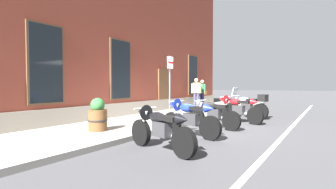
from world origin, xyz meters
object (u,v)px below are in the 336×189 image
at_px(motorcycle_blue_sport, 188,116).
at_px(motorcycle_red_sport, 236,108).
at_px(motorcycle_black_sport, 158,126).
at_px(parking_sign, 170,79).
at_px(pedestrian_tan_coat, 196,91).
at_px(barrel_planter, 98,116).
at_px(motorcycle_black_naked, 213,114).
at_px(motorcycle_silver_touring, 248,105).
at_px(pedestrian_striped_shirt, 202,92).

height_order(motorcycle_blue_sport, motorcycle_red_sport, motorcycle_blue_sport).
height_order(motorcycle_black_sport, parking_sign, parking_sign).
relative_size(motorcycle_black_sport, motorcycle_blue_sport, 1.03).
relative_size(motorcycle_black_sport, motorcycle_red_sport, 0.98).
xyz_separation_m(pedestrian_tan_coat, barrel_planter, (-8.56, -1.07, -0.56)).
bearing_deg(motorcycle_black_naked, barrel_planter, 141.86).
distance_m(motorcycle_black_naked, motorcycle_silver_touring, 3.35).
xyz_separation_m(motorcycle_silver_touring, parking_sign, (-3.26, 2.01, 1.13)).
bearing_deg(motorcycle_silver_touring, motorcycle_black_sport, 178.82).
distance_m(motorcycle_black_sport, parking_sign, 4.12).
xyz_separation_m(pedestrian_tan_coat, parking_sign, (-5.56, -1.63, 0.58)).
height_order(motorcycle_red_sport, barrel_planter, barrel_planter).
xyz_separation_m(motorcycle_black_naked, motorcycle_silver_touring, (3.34, -0.27, 0.09)).
bearing_deg(barrel_planter, motorcycle_silver_touring, -22.31).
distance_m(motorcycle_red_sport, pedestrian_striped_shirt, 5.79).
bearing_deg(motorcycle_red_sport, pedestrian_tan_coat, 43.02).
distance_m(motorcycle_silver_touring, pedestrian_tan_coat, 4.33).
bearing_deg(motorcycle_red_sport, motorcycle_black_naked, 173.25).
relative_size(motorcycle_silver_touring, parking_sign, 0.84).
relative_size(motorcycle_black_naked, pedestrian_striped_shirt, 1.21).
bearing_deg(motorcycle_black_sport, barrel_planter, 78.71).
height_order(motorcycle_black_sport, motorcycle_silver_touring, motorcycle_silver_touring).
xyz_separation_m(motorcycle_black_naked, pedestrian_striped_shirt, (6.36, 3.32, 0.58)).
distance_m(motorcycle_black_naked, barrel_planter, 3.73).
xyz_separation_m(motorcycle_black_sport, motorcycle_blue_sport, (1.76, 0.19, 0.03)).
relative_size(motorcycle_red_sport, motorcycle_silver_touring, 1.04).
bearing_deg(barrel_planter, parking_sign, -10.63).
bearing_deg(motorcycle_silver_touring, motorcycle_black_naked, 175.34).
distance_m(pedestrian_striped_shirt, parking_sign, 6.52).
distance_m(motorcycle_red_sport, pedestrian_tan_coat, 5.27).
relative_size(motorcycle_black_sport, parking_sign, 0.85).
distance_m(motorcycle_black_naked, motorcycle_red_sport, 1.81).
height_order(motorcycle_blue_sport, parking_sign, parking_sign).
bearing_deg(motorcycle_black_naked, pedestrian_striped_shirt, 27.55).
height_order(motorcycle_silver_touring, pedestrian_tan_coat, pedestrian_tan_coat).
relative_size(motorcycle_black_sport, motorcycle_silver_touring, 1.01).
bearing_deg(pedestrian_striped_shirt, pedestrian_tan_coat, 176.30).
height_order(motorcycle_blue_sport, pedestrian_tan_coat, pedestrian_tan_coat).
bearing_deg(pedestrian_tan_coat, barrel_planter, -172.90).
bearing_deg(motorcycle_black_sport, motorcycle_silver_touring, -1.18).
xyz_separation_m(motorcycle_black_naked, parking_sign, (0.07, 1.74, 1.22)).
distance_m(motorcycle_blue_sport, motorcycle_black_naked, 1.66).
xyz_separation_m(motorcycle_black_naked, barrel_planter, (-2.93, 2.30, 0.08)).
distance_m(motorcycle_black_sport, motorcycle_blue_sport, 1.77).
height_order(motorcycle_black_sport, motorcycle_blue_sport, motorcycle_blue_sport).
bearing_deg(parking_sign, motorcycle_black_sport, -151.82).
relative_size(pedestrian_tan_coat, pedestrian_striped_shirt, 1.05).
bearing_deg(motorcycle_red_sport, motorcycle_silver_touring, -2.21).
bearing_deg(parking_sign, motorcycle_blue_sport, -135.93).
bearing_deg(pedestrian_tan_coat, motorcycle_blue_sport, -155.60).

